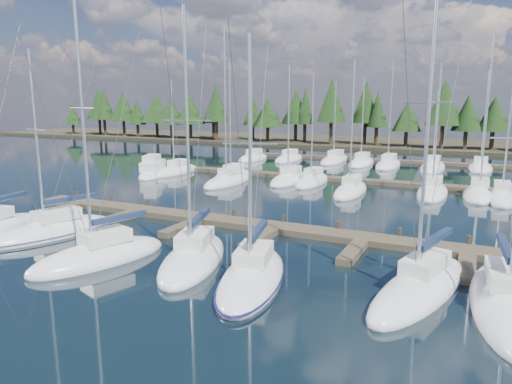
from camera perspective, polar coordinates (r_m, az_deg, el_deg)
The scene contains 13 objects.
ground at distance 42.70m, azimuth 9.07°, elevation -0.81°, with size 260.00×260.00×0.00m, color black.
far_shore at distance 101.12m, azimuth 19.10°, elevation 5.67°, with size 220.00×30.00×0.60m, color #322C1B.
main_dock at distance 31.09m, azimuth 2.24°, elevation -4.75°, with size 44.00×6.13×0.90m.
back_docks at distance 61.42m, azimuth 14.43°, elevation 2.76°, with size 50.00×21.80×0.40m.
front_sailboat_1 at distance 33.40m, azimuth -24.13°, elevation -4.49°, with size 5.29×9.61×12.73m.
front_sailboat_2 at distance 27.08m, azimuth -18.91°, elevation -7.55°, with size 5.19×8.54×15.28m.
front_sailboat_3 at distance 25.54m, azimuth -7.83°, elevation -8.19°, with size 5.23×8.76×14.17m.
front_sailboat_4 at distance 22.73m, azimuth -0.47°, elevation -10.60°, with size 4.99×9.16×12.45m.
front_sailboat_5 at distance 22.86m, azimuth 19.87°, elevation -11.07°, with size 4.81×10.00×15.77m.
front_sailboat_6 at distance 22.69m, azimuth 28.76°, elevation -12.05°, with size 3.49×9.87×13.27m.
back_sailboat_rows at distance 57.15m, azimuth 13.32°, elevation 2.28°, with size 47.27×33.65×17.25m.
motor_yacht_left at distance 57.09m, azimuth -12.74°, elevation 2.50°, with size 5.92×8.80×4.19m.
tree_line at distance 91.10m, azimuth 18.22°, elevation 9.62°, with size 186.31×11.71×12.86m.
Camera 1 is at (11.97, -10.07, 8.64)m, focal length 32.00 mm.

